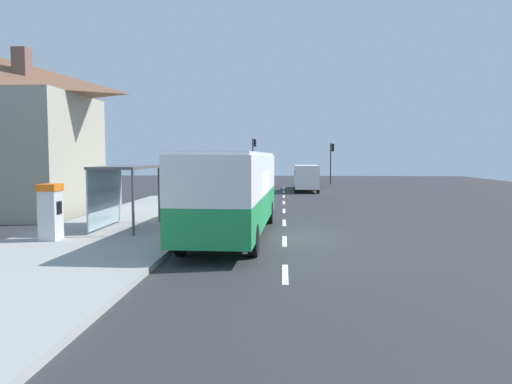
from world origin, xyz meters
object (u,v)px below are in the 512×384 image
traffic_light_far_side (254,154)px  bus_shelter (118,181)px  white_van (306,176)px  ticket_machine (51,211)px  sedan_near (305,180)px  bus (233,189)px  recycling_bin_blue (180,213)px  traffic_light_near_side (332,157)px  recycling_bin_orange (186,210)px  recycling_bin_red (183,211)px

traffic_light_far_side → bus_shelter: (-3.31, -35.95, -1.27)m
white_van → ticket_machine: size_ratio=2.69×
white_van → traffic_light_far_side: bearing=113.2°
sedan_near → bus_shelter: bearing=-107.2°
bus → ticket_machine: 6.52m
recycling_bin_blue → traffic_light_near_side: (9.71, 33.96, 2.38)m
ticket_machine → recycling_bin_blue: size_ratio=2.04×
recycling_bin_orange → traffic_light_far_side: bearing=88.1°
recycling_bin_blue → recycling_bin_orange: 1.40m
bus → recycling_bin_orange: (-2.49, 3.38, -1.19)m
bus → ticket_machine: bearing=-160.6°
recycling_bin_blue → recycling_bin_red: (0.00, 0.70, 0.00)m
sedan_near → recycling_bin_red: size_ratio=4.70×
recycling_bin_blue → recycling_bin_orange: same height
recycling_bin_orange → traffic_light_near_side: size_ratio=0.21×
recycling_bin_orange → traffic_light_near_side: traffic_light_near_side is taller
recycling_bin_red → recycling_bin_orange: bearing=90.0°
bus → recycling_bin_orange: bearing=126.4°
bus → traffic_light_near_side: size_ratio=2.45×
sedan_near → traffic_light_far_side: (-5.40, 7.89, 2.58)m
sedan_near → bus_shelter: (-8.71, -28.06, 1.31)m
bus → recycling_bin_orange: bus is taller
bus_shelter → sedan_near: bearing=72.8°
ticket_machine → bus_shelter: size_ratio=0.48×
recycling_bin_blue → traffic_light_far_side: bearing=88.2°
sedan_near → recycling_bin_blue: 27.64m
bus → sedan_near: bus is taller
bus → ticket_machine: (-6.11, -2.15, -0.67)m
sedan_near → traffic_light_far_side: traffic_light_far_side is taller
bus → bus_shelter: (-4.70, 0.78, 0.25)m
sedan_near → recycling_bin_red: (-6.50, -26.17, -0.14)m
ticket_machine → traffic_light_far_side: bearing=83.1°
bus → recycling_bin_red: (-2.49, 2.68, -1.19)m
recycling_bin_red → traffic_light_far_side: size_ratio=0.19×
ticket_machine → recycling_bin_orange: bearing=56.8°
bus → sedan_near: size_ratio=2.49×
sedan_near → ticket_machine: 32.61m
bus → traffic_light_near_side: bearing=78.6°
white_van → bus_shelter: size_ratio=1.30×
recycling_bin_red → recycling_bin_orange: same height
recycling_bin_blue → recycling_bin_orange: bearing=90.0°
white_van → recycling_bin_blue: bearing=-106.0°
traffic_light_far_side → recycling_bin_orange: bearing=-91.9°
ticket_machine → bus_shelter: (1.41, 2.94, 0.93)m
recycling_bin_red → bus_shelter: size_ratio=0.24×
recycling_bin_orange → bus_shelter: 3.70m
ticket_machine → recycling_bin_blue: ticket_machine is taller
recycling_bin_blue → ticket_machine: bearing=-131.2°
sedan_near → traffic_light_far_side: 9.90m
bus → traffic_light_far_side: traffic_light_far_side is taller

